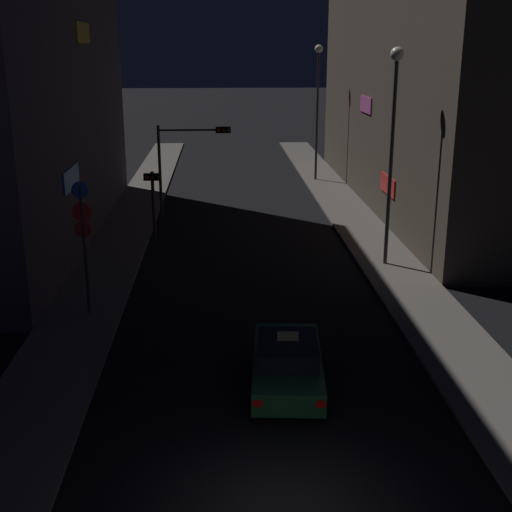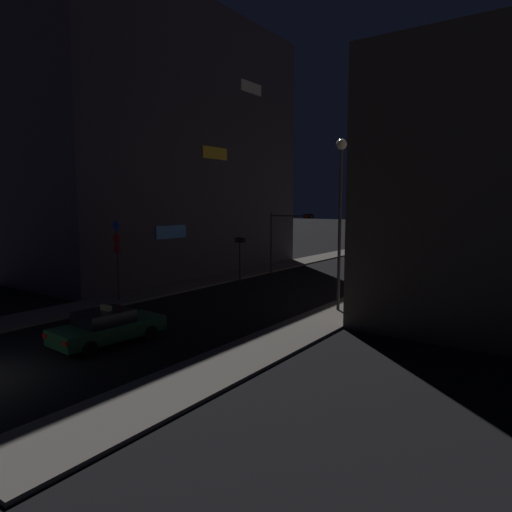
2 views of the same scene
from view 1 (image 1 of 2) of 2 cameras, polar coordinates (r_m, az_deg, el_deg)
sidewalk_left at (r=38.30m, az=-10.18°, el=3.71°), size 2.67×55.96×0.13m
sidewalk_right at (r=38.66m, az=7.59°, el=3.96°), size 2.67×55.96×0.13m
building_facade_right at (r=41.03m, az=15.25°, el=12.95°), size 8.48×30.10×12.40m
taxi at (r=18.29m, az=2.67°, el=-8.96°), size 2.14×4.58×1.62m
traffic_light_overhead at (r=36.18m, az=-5.81°, el=8.81°), size 3.87×0.42×4.94m
traffic_light_left_kerb at (r=32.39m, az=-8.71°, el=5.50°), size 0.80×0.42×3.24m
sign_pole_left at (r=23.02m, az=-14.36°, el=1.79°), size 0.63×0.10×4.54m
street_lamp_near_block at (r=27.71m, az=11.53°, el=11.24°), size 0.54×0.54×8.72m
street_lamp_far_block at (r=46.35m, az=5.24°, el=13.91°), size 0.55×0.55×8.90m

